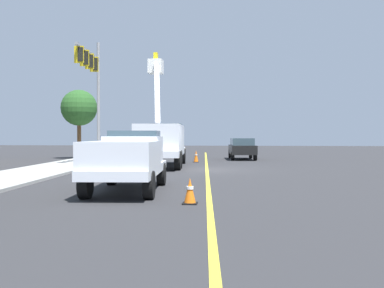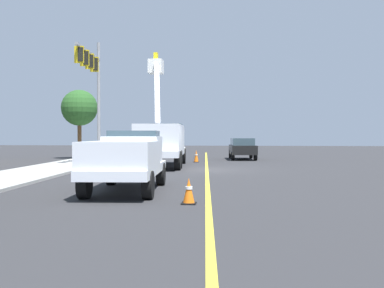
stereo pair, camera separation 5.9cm
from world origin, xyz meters
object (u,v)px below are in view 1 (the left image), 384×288
Objects in this scene: traffic_cone_leading at (190,191)px; traffic_cone_mid_front at (196,156)px; traffic_signal_mast at (92,77)px; passing_minivan at (242,147)px; service_pickup_truck at (128,158)px; utility_bucket_truck at (162,140)px.

traffic_cone_leading is 19.05m from traffic_cone_mid_front.
traffic_cone_leading is at bearing -152.69° from traffic_signal_mast.
traffic_cone_mid_front is at bearing 5.29° from traffic_cone_leading.
traffic_signal_mast is (-6.87, 9.90, 4.82)m from passing_minivan.
traffic_signal_mast reaches higher than passing_minivan.
traffic_signal_mast is at bearing 112.11° from traffic_cone_mid_front.
traffic_cone_leading is 0.84× the size of traffic_cone_mid_front.
service_pickup_truck is 0.68× the size of traffic_signal_mast.
passing_minivan is (20.65, -3.90, -0.15)m from service_pickup_truck.
service_pickup_truck is at bearing 43.93° from traffic_cone_leading.
service_pickup_truck is 8.00× the size of traffic_cone_leading.
utility_bucket_truck is 1.46× the size of service_pickup_truck.
traffic_cone_leading is 19.10m from traffic_signal_mast.
passing_minivan is at bearing -55.25° from traffic_signal_mast.
passing_minivan reaches higher than traffic_cone_leading.
passing_minivan is 23.19m from traffic_cone_leading.
utility_bucket_truck reaches higher than service_pickup_truck.
traffic_signal_mast is (16.26, 8.40, 5.44)m from traffic_cone_leading.
traffic_cone_mid_front is (-4.17, 3.26, -0.55)m from passing_minivan.
passing_minivan is 0.59× the size of traffic_signal_mast.
passing_minivan is 12.98m from traffic_signal_mast.
utility_bucket_truck is 0.99× the size of traffic_signal_mast.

